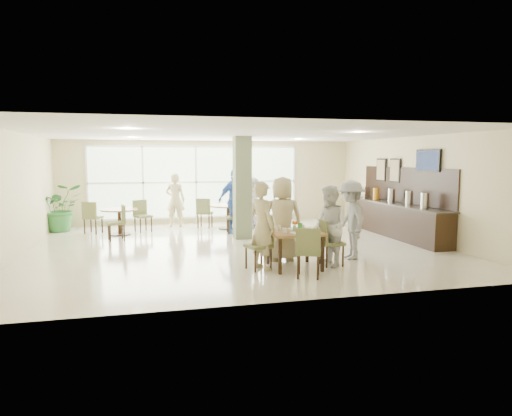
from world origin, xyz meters
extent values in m
plane|color=beige|center=(0.00, 0.00, 0.00)|extent=(10.00, 10.00, 0.00)
plane|color=white|center=(0.00, 0.00, 2.80)|extent=(10.00, 10.00, 0.00)
plane|color=beige|center=(0.00, 4.50, 1.40)|extent=(10.00, 0.00, 10.00)
plane|color=beige|center=(0.00, -4.50, 1.40)|extent=(10.00, 0.00, 10.00)
plane|color=beige|center=(-5.00, 0.00, 1.40)|extent=(0.00, 9.00, 9.00)
plane|color=beige|center=(5.00, 0.00, 1.40)|extent=(0.00, 9.00, 9.00)
plane|color=silver|center=(-0.50, 4.47, 1.40)|extent=(7.00, 0.00, 7.00)
cube|color=#606C4B|center=(0.40, 1.20, 1.40)|extent=(0.45, 0.45, 2.80)
cube|color=brown|center=(0.69, -2.44, 0.72)|extent=(1.03, 1.03, 0.05)
cube|color=black|center=(0.26, -2.87, 0.35)|extent=(0.06, 0.06, 0.70)
cube|color=black|center=(1.13, -2.87, 0.35)|extent=(0.06, 0.06, 0.70)
cube|color=black|center=(0.26, -2.01, 0.35)|extent=(0.06, 0.06, 0.70)
cube|color=black|center=(1.13, -2.01, 0.35)|extent=(0.06, 0.06, 0.70)
cylinder|color=brown|center=(-2.94, 2.59, 0.73)|extent=(1.04, 1.04, 0.04)
cylinder|color=black|center=(-2.94, 2.59, 0.35)|extent=(0.10, 0.10, 0.71)
cylinder|color=black|center=(-2.94, 2.59, 0.01)|extent=(0.60, 0.60, 0.03)
cylinder|color=brown|center=(0.32, 2.95, 0.73)|extent=(1.17, 1.17, 0.04)
cylinder|color=black|center=(0.32, 2.95, 0.35)|extent=(0.10, 0.10, 0.71)
cylinder|color=black|center=(0.32, 2.95, 0.01)|extent=(0.60, 0.60, 0.03)
cylinder|color=white|center=(0.42, -2.62, 0.80)|extent=(0.08, 0.08, 0.10)
cylinder|color=white|center=(0.88, -2.67, 0.80)|extent=(0.08, 0.08, 0.10)
cylinder|color=white|center=(0.93, -2.26, 0.80)|extent=(0.08, 0.08, 0.10)
cylinder|color=white|center=(0.43, -2.25, 0.80)|extent=(0.08, 0.08, 0.10)
cylinder|color=white|center=(0.62, -2.70, 0.76)|extent=(0.20, 0.20, 0.01)
cylinder|color=white|center=(0.74, -2.15, 0.76)|extent=(0.20, 0.20, 0.01)
cylinder|color=white|center=(0.99, -2.51, 0.76)|extent=(0.20, 0.20, 0.01)
cylinder|color=#99B27F|center=(0.69, -2.44, 0.81)|extent=(0.07, 0.07, 0.12)
sphere|color=#D95912|center=(0.72, -2.44, 0.92)|extent=(0.07, 0.07, 0.07)
sphere|color=#D95912|center=(0.68, -2.41, 0.92)|extent=(0.07, 0.07, 0.07)
sphere|color=#D95912|center=(0.68, -2.46, 0.92)|extent=(0.07, 0.07, 0.07)
cube|color=green|center=(0.84, -2.34, 0.82)|extent=(0.10, 0.05, 0.15)
cube|color=black|center=(4.68, 0.50, 0.45)|extent=(0.60, 4.60, 0.90)
cube|color=black|center=(4.68, 0.50, 0.92)|extent=(0.64, 4.70, 0.04)
cube|color=black|center=(4.97, 0.50, 1.45)|extent=(0.04, 4.60, 1.00)
cylinder|color=silver|center=(4.68, -0.90, 1.14)|extent=(0.20, 0.20, 0.40)
cylinder|color=silver|center=(4.68, -0.20, 1.14)|extent=(0.20, 0.20, 0.40)
cylinder|color=silver|center=(4.68, 0.70, 1.14)|extent=(0.20, 0.20, 0.40)
cylinder|color=orange|center=(4.68, 1.60, 1.12)|extent=(0.18, 0.18, 0.36)
cube|color=silver|center=(4.68, 2.30, 1.12)|extent=(0.18, 0.30, 0.36)
cube|color=black|center=(4.94, -0.60, 2.15)|extent=(0.06, 1.00, 0.58)
cube|color=#7F99CC|center=(4.92, -0.60, 2.15)|extent=(0.01, 0.92, 0.50)
cube|color=black|center=(4.95, 1.00, 1.85)|extent=(0.04, 0.55, 0.70)
cube|color=olive|center=(4.92, 1.00, 1.85)|extent=(0.01, 0.47, 0.62)
cube|color=black|center=(4.95, 1.80, 1.85)|extent=(0.04, 0.55, 0.70)
cube|color=olive|center=(4.92, 1.80, 1.85)|extent=(0.01, 0.47, 0.62)
imported|color=#2D7031|center=(-4.69, 3.67, 0.72)|extent=(1.63, 1.63, 1.43)
imported|color=tan|center=(0.04, -2.39, 0.88)|extent=(0.63, 0.75, 1.75)
imported|color=tan|center=(0.65, -1.74, 0.91)|extent=(0.94, 0.59, 1.82)
imported|color=white|center=(1.43, -2.48, 0.83)|extent=(0.68, 0.85, 1.66)
imported|color=#969698|center=(2.16, -1.94, 0.87)|extent=(0.74, 1.17, 1.74)
imported|color=#4471CC|center=(0.37, 2.07, 0.96)|extent=(1.29, 1.04, 1.93)
imported|color=white|center=(1.11, 2.99, 0.81)|extent=(1.09, 1.63, 1.62)
imported|color=tan|center=(-1.25, 3.81, 0.87)|extent=(0.73, 0.59, 1.73)
camera|label=1|loc=(-2.22, -11.04, 2.21)|focal=32.00mm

